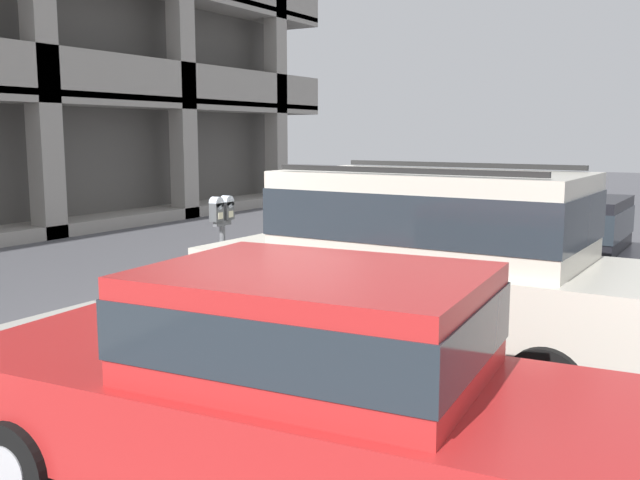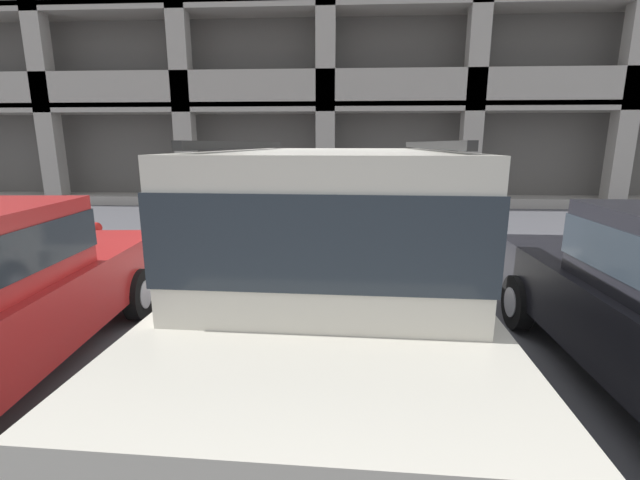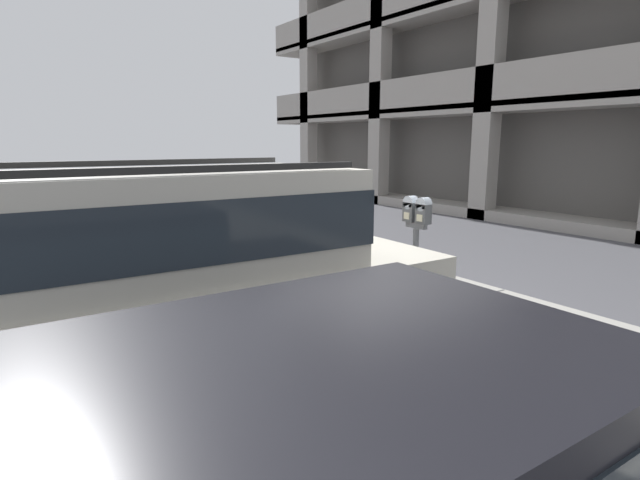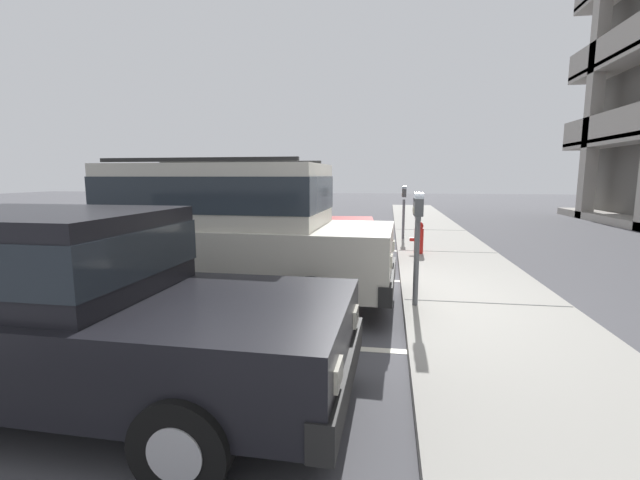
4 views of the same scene
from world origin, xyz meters
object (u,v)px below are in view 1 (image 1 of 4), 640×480
(red_sedan, at_px, (288,381))
(parking_meter_near, at_px, (222,227))
(dark_hatchback, at_px, (527,249))
(silver_suv, at_px, (428,260))

(red_sedan, distance_m, parking_meter_near, 4.36)
(parking_meter_near, bearing_deg, red_sedan, -136.57)
(red_sedan, relative_size, dark_hatchback, 1.02)
(silver_suv, xyz_separation_m, parking_meter_near, (0.12, 2.69, 0.13))
(silver_suv, relative_size, red_sedan, 1.05)
(silver_suv, height_order, parking_meter_near, silver_suv)
(silver_suv, bearing_deg, parking_meter_near, 89.45)
(parking_meter_near, bearing_deg, dark_hatchback, -47.65)
(dark_hatchback, distance_m, parking_meter_near, 4.02)
(dark_hatchback, bearing_deg, red_sedan, -178.57)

